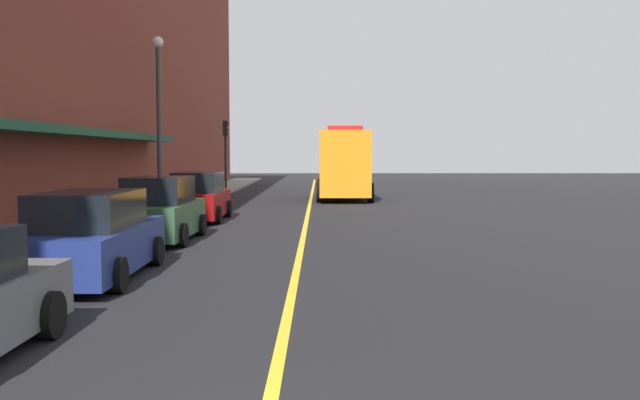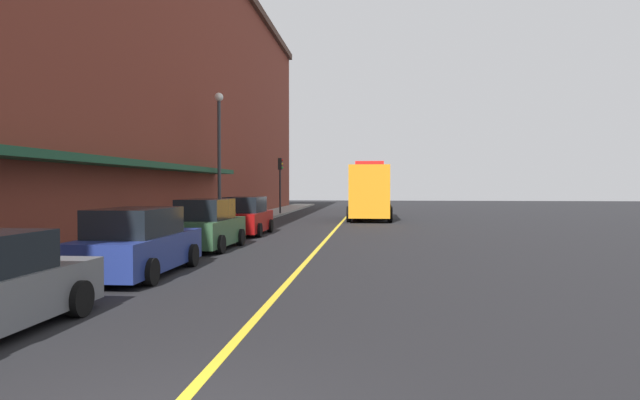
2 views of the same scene
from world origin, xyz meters
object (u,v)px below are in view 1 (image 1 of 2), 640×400
at_px(parked_car_2, 160,211).
at_px(utility_truck, 343,165).
at_px(traffic_light_near, 225,142).
at_px(street_lamp_left, 158,105).
at_px(parking_meter_1, 54,217).
at_px(parked_car_3, 199,198).
at_px(parked_car_1, 92,238).
at_px(parking_meter_0, 169,190).

relative_size(parked_car_2, utility_truck, 0.54).
bearing_deg(traffic_light_near, street_lamp_left, -92.57).
xyz_separation_m(utility_truck, traffic_light_near, (-7.05, 5.27, 1.34)).
height_order(utility_truck, parking_meter_1, utility_truck).
xyz_separation_m(parked_car_2, parked_car_3, (0.03, 5.96, -0.01)).
distance_m(parked_car_3, utility_truck, 13.35).
bearing_deg(traffic_light_near, parked_car_1, -87.42).
relative_size(parked_car_1, parking_meter_0, 3.68).
relative_size(utility_truck, parking_meter_0, 5.93).
height_order(parked_car_2, parking_meter_1, parked_car_2).
relative_size(utility_truck, parking_meter_1, 5.93).
height_order(parked_car_1, parking_meter_1, parked_car_1).
bearing_deg(parked_car_3, street_lamp_left, 38.07).
bearing_deg(parking_meter_0, parking_meter_1, -90.00).
xyz_separation_m(parked_car_3, parking_meter_1, (-1.41, -10.11, 0.23)).
xyz_separation_m(parking_meter_0, parking_meter_1, (0.00, -11.67, 0.00)).
bearing_deg(parked_car_1, street_lamp_left, 7.07).
distance_m(parking_meter_1, traffic_light_near, 27.49).
bearing_deg(traffic_light_near, parked_car_3, -85.53).
relative_size(parking_meter_0, street_lamp_left, 0.19).
relative_size(parking_meter_1, traffic_light_near, 0.31).
relative_size(parked_car_2, traffic_light_near, 0.98).
bearing_deg(parked_car_1, parked_car_3, -0.98).
bearing_deg(street_lamp_left, utility_truck, 50.81).
bearing_deg(parked_car_3, parked_car_1, 179.73).
bearing_deg(street_lamp_left, parking_meter_0, -59.36).
distance_m(parked_car_2, parking_meter_1, 4.38).
xyz_separation_m(parked_car_2, utility_truck, (5.73, 17.99, 0.98)).
bearing_deg(parked_car_2, parked_car_1, -179.07).
height_order(utility_truck, traffic_light_near, traffic_light_near).
bearing_deg(parked_car_1, parking_meter_1, 39.14).
xyz_separation_m(street_lamp_left, traffic_light_near, (0.66, 14.73, -1.24)).
xyz_separation_m(parked_car_1, parked_car_3, (0.04, 11.75, 0.02)).
xyz_separation_m(parked_car_1, parking_meter_0, (-1.37, 13.31, 0.25)).
relative_size(street_lamp_left, traffic_light_near, 1.61).
xyz_separation_m(parking_meter_0, street_lamp_left, (-0.60, 1.01, 3.34)).
distance_m(utility_truck, street_lamp_left, 12.48).
bearing_deg(parking_meter_0, utility_truck, 55.82).
height_order(parking_meter_0, parking_meter_1, same).
bearing_deg(traffic_light_near, parking_meter_1, -90.13).
xyz_separation_m(parked_car_3, traffic_light_near, (-1.35, 17.30, 2.33)).
bearing_deg(parked_car_1, parking_meter_0, 5.12).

